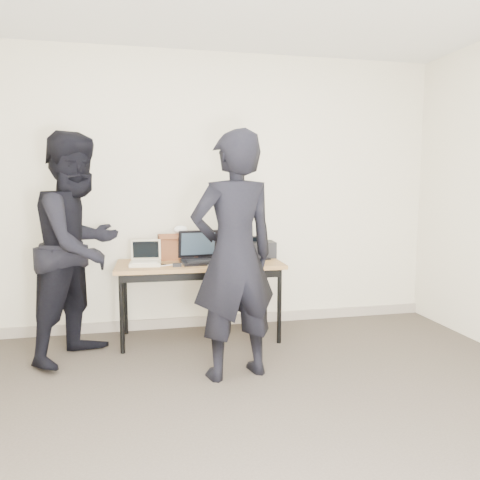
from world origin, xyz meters
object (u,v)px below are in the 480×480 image
object	(u,v)px
laptop_right	(250,254)
leather_satchel	(178,246)
person_typist	(234,256)
desk	(200,269)
laptop_center	(201,255)
person_observer	(79,247)
equipment_box	(261,249)
laptop_beige	(145,260)

from	to	relation	value
laptop_right	leather_satchel	bearing A→B (deg)	156.29
laptop_right	person_typist	world-z (taller)	person_typist
person_typist	desk	bearing A→B (deg)	-94.40
laptop_center	laptop_right	size ratio (longest dim) A/B	1.16
laptop_center	person_typist	xyz separation A→B (m)	(0.13, -0.91, 0.13)
leather_satchel	person_observer	bearing A→B (deg)	-154.68
desk	equipment_box	xyz separation A→B (m)	(0.63, 0.19, 0.14)
equipment_box	person_typist	bearing A→B (deg)	-114.27
person_observer	person_typist	bearing A→B (deg)	-85.55
laptop_right	laptop_beige	bearing A→B (deg)	172.87
laptop_beige	person_typist	xyz separation A→B (m)	(0.63, -0.88, 0.15)
laptop_beige	person_typist	distance (m)	1.09
laptop_beige	laptop_right	bearing A→B (deg)	11.93
equipment_box	person_observer	size ratio (longest dim) A/B	0.14
laptop_right	leather_satchel	world-z (taller)	leather_satchel
laptop_center	laptop_beige	bearing A→B (deg)	179.61
laptop_center	person_observer	size ratio (longest dim) A/B	0.22
person_observer	leather_satchel	bearing A→B (deg)	-27.14
person_typist	laptop_right	bearing A→B (deg)	-123.20
laptop_right	equipment_box	size ratio (longest dim) A/B	1.30
desk	person_observer	xyz separation A→B (m)	(-1.02, -0.24, 0.26)
equipment_box	laptop_right	bearing A→B (deg)	-150.33
leather_satchel	person_typist	xyz separation A→B (m)	(0.32, -1.12, 0.07)
laptop_beige	desk	bearing A→B (deg)	5.81
person_typist	person_observer	world-z (taller)	person_observer
laptop_center	laptop_right	bearing A→B (deg)	6.29
laptop_beige	person_observer	distance (m)	0.60
desk	laptop_center	xyz separation A→B (m)	(0.01, 0.02, 0.12)
leather_satchel	person_typist	world-z (taller)	person_typist
laptop_center	equipment_box	size ratio (longest dim) A/B	1.50
laptop_beige	leather_satchel	size ratio (longest dim) A/B	0.77
desk	person_observer	bearing A→B (deg)	-165.34
laptop_right	person_typist	size ratio (longest dim) A/B	0.19
desk	laptop_beige	distance (m)	0.50
person_typist	person_observer	distance (m)	1.33
equipment_box	person_typist	world-z (taller)	person_typist
laptop_right	person_observer	bearing A→B (deg)	178.45
laptop_center	equipment_box	distance (m)	0.64
person_typist	person_observer	xyz separation A→B (m)	(-1.16, 0.65, 0.01)
laptop_center	leather_satchel	distance (m)	0.29
laptop_beige	leather_satchel	distance (m)	0.40
laptop_right	equipment_box	xyz separation A→B (m)	(0.13, 0.07, 0.03)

